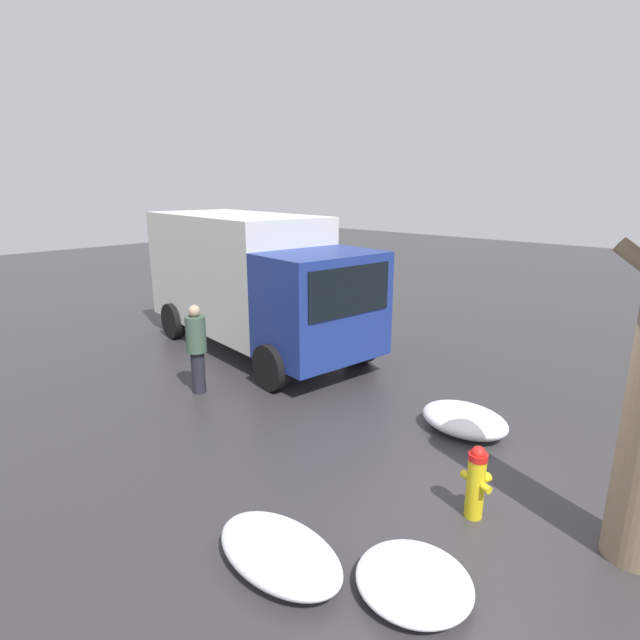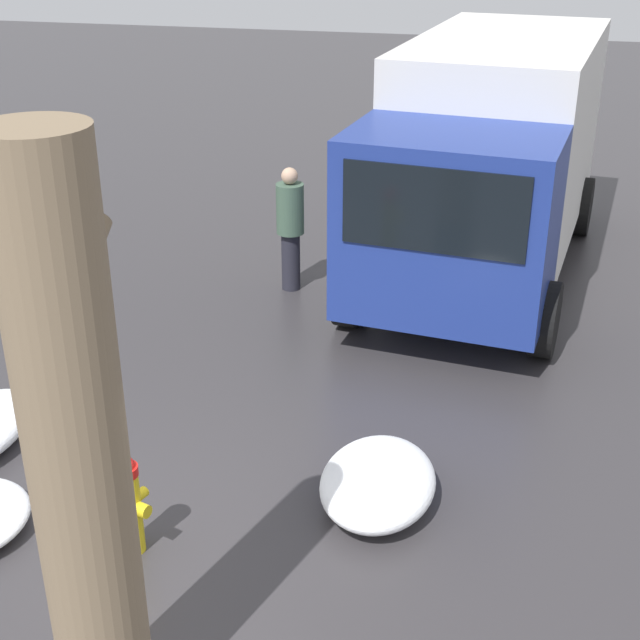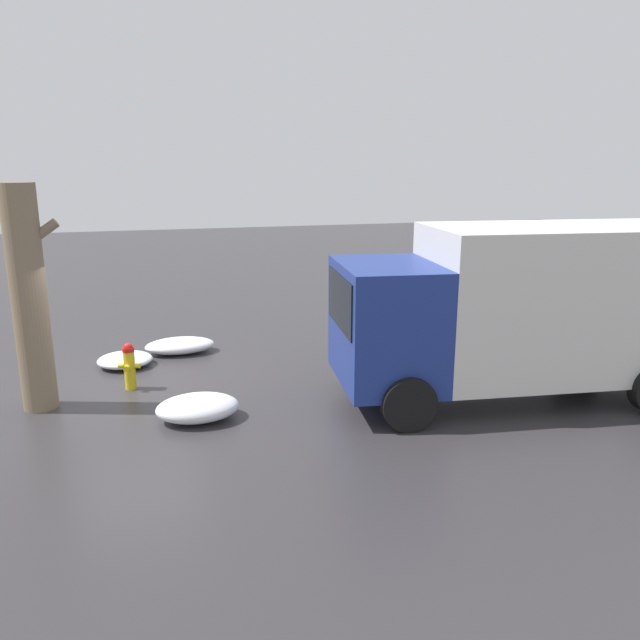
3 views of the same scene
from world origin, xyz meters
name	(u,v)px [view 2 (image 2 of 3)]	position (x,y,z in m)	size (l,w,h in m)	color
ground_plane	(133,549)	(0.00, 0.00, 0.00)	(60.00, 60.00, 0.00)	#333033
fire_hydrant	(128,503)	(0.00, 0.00, 0.47)	(0.42, 0.32, 0.91)	yellow
tree_trunk	(79,463)	(-1.51, -0.54, 1.96)	(0.89, 0.58, 3.88)	#7F6B51
delivery_truck	(491,151)	(6.91, -2.33, 1.69)	(6.72, 3.22, 3.12)	navy
pedestrian	(290,224)	(5.49, 0.14, 0.92)	(0.37, 0.37, 1.69)	#23232D
snow_pile_curbside	(378,482)	(1.10, -1.84, 0.21)	(1.38, 1.01, 0.42)	white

